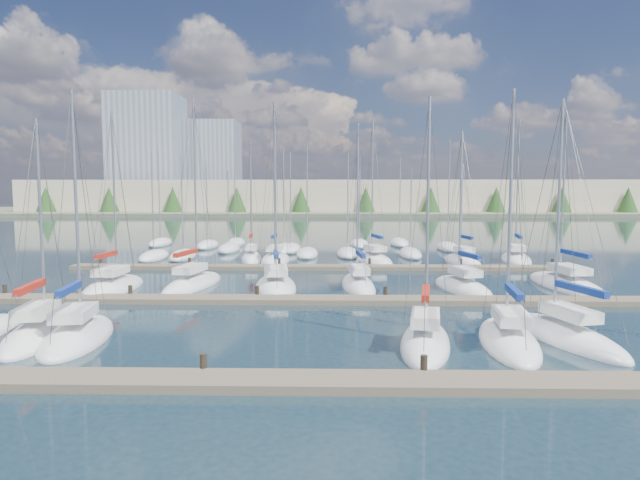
{
  "coord_description": "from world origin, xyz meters",
  "views": [
    {
      "loc": [
        0.68,
        -15.93,
        6.73
      ],
      "look_at": [
        0.0,
        14.0,
        4.0
      ],
      "focal_mm": 30.0,
      "sensor_mm": 36.0,
      "label": 1
    }
  ],
  "objects_px": {
    "sailboat_l": "(462,288)",
    "sailboat_e": "(508,340)",
    "sailboat_q": "(462,261)",
    "sailboat_i": "(193,284)",
    "sailboat_r": "(516,259)",
    "sailboat_k": "(358,285)",
    "sailboat_d": "(425,342)",
    "sailboat_m": "(565,285)",
    "sailboat_c": "(77,337)",
    "sailboat_b": "(41,334)",
    "sailboat_j": "(276,286)",
    "sailboat_h": "(114,287)",
    "sailboat_o": "(276,259)",
    "sailboat_n": "(252,258)",
    "sailboat_p": "(374,260)",
    "sailboat_f": "(563,336)"
  },
  "relations": [
    {
      "from": "sailboat_l",
      "to": "sailboat_e",
      "type": "bearing_deg",
      "value": -106.2
    },
    {
      "from": "sailboat_q",
      "to": "sailboat_i",
      "type": "relative_size",
      "value": 0.72
    },
    {
      "from": "sailboat_q",
      "to": "sailboat_r",
      "type": "relative_size",
      "value": 0.7
    },
    {
      "from": "sailboat_q",
      "to": "sailboat_k",
      "type": "bearing_deg",
      "value": -136.65
    },
    {
      "from": "sailboat_i",
      "to": "sailboat_d",
      "type": "relative_size",
      "value": 1.22
    },
    {
      "from": "sailboat_m",
      "to": "sailboat_c",
      "type": "xyz_separation_m",
      "value": [
        -27.99,
        -14.21,
        0.01
      ]
    },
    {
      "from": "sailboat_d",
      "to": "sailboat_b",
      "type": "bearing_deg",
      "value": -172.76
    },
    {
      "from": "sailboat_j",
      "to": "sailboat_h",
      "type": "height_order",
      "value": "sailboat_j"
    },
    {
      "from": "sailboat_o",
      "to": "sailboat_j",
      "type": "bearing_deg",
      "value": -82.97
    },
    {
      "from": "sailboat_k",
      "to": "sailboat_b",
      "type": "relative_size",
      "value": 1.13
    },
    {
      "from": "sailboat_r",
      "to": "sailboat_e",
      "type": "relative_size",
      "value": 1.21
    },
    {
      "from": "sailboat_j",
      "to": "sailboat_q",
      "type": "xyz_separation_m",
      "value": [
        16.18,
        13.7,
        -0.0
      ]
    },
    {
      "from": "sailboat_j",
      "to": "sailboat_i",
      "type": "distance_m",
      "value": 6.02
    },
    {
      "from": "sailboat_j",
      "to": "sailboat_n",
      "type": "bearing_deg",
      "value": 97.26
    },
    {
      "from": "sailboat_q",
      "to": "sailboat_k",
      "type": "relative_size",
      "value": 0.83
    },
    {
      "from": "sailboat_e",
      "to": "sailboat_o",
      "type": "bearing_deg",
      "value": 123.52
    },
    {
      "from": "sailboat_i",
      "to": "sailboat_e",
      "type": "bearing_deg",
      "value": -29.09
    },
    {
      "from": "sailboat_o",
      "to": "sailboat_l",
      "type": "bearing_deg",
      "value": -44.87
    },
    {
      "from": "sailboat_j",
      "to": "sailboat_n",
      "type": "xyz_separation_m",
      "value": [
        -3.98,
        15.27,
        0.02
      ]
    },
    {
      "from": "sailboat_n",
      "to": "sailboat_i",
      "type": "height_order",
      "value": "sailboat_i"
    },
    {
      "from": "sailboat_h",
      "to": "sailboat_i",
      "type": "height_order",
      "value": "sailboat_i"
    },
    {
      "from": "sailboat_k",
      "to": "sailboat_r",
      "type": "bearing_deg",
      "value": 38.29
    },
    {
      "from": "sailboat_j",
      "to": "sailboat_c",
      "type": "height_order",
      "value": "sailboat_j"
    },
    {
      "from": "sailboat_q",
      "to": "sailboat_n",
      "type": "bearing_deg",
      "value": 167.29
    },
    {
      "from": "sailboat_p",
      "to": "sailboat_b",
      "type": "bearing_deg",
      "value": -133.53
    },
    {
      "from": "sailboat_h",
      "to": "sailboat_m",
      "type": "height_order",
      "value": "sailboat_m"
    },
    {
      "from": "sailboat_l",
      "to": "sailboat_p",
      "type": "bearing_deg",
      "value": 96.9
    },
    {
      "from": "sailboat_i",
      "to": "sailboat_e",
      "type": "relative_size",
      "value": 1.18
    },
    {
      "from": "sailboat_p",
      "to": "sailboat_j",
      "type": "distance_m",
      "value": 16.71
    },
    {
      "from": "sailboat_p",
      "to": "sailboat_m",
      "type": "distance_m",
      "value": 18.4
    },
    {
      "from": "sailboat_r",
      "to": "sailboat_c",
      "type": "distance_m",
      "value": 40.88
    },
    {
      "from": "sailboat_q",
      "to": "sailboat_n",
      "type": "distance_m",
      "value": 20.22
    },
    {
      "from": "sailboat_j",
      "to": "sailboat_b",
      "type": "distance_m",
      "value": 15.77
    },
    {
      "from": "sailboat_r",
      "to": "sailboat_b",
      "type": "bearing_deg",
      "value": -126.7
    },
    {
      "from": "sailboat_l",
      "to": "sailboat_o",
      "type": "relative_size",
      "value": 0.85
    },
    {
      "from": "sailboat_r",
      "to": "sailboat_e",
      "type": "height_order",
      "value": "sailboat_r"
    },
    {
      "from": "sailboat_l",
      "to": "sailboat_k",
      "type": "distance_m",
      "value": 7.11
    },
    {
      "from": "sailboat_f",
      "to": "sailboat_k",
      "type": "bearing_deg",
      "value": 109.97
    },
    {
      "from": "sailboat_q",
      "to": "sailboat_c",
      "type": "height_order",
      "value": "sailboat_c"
    },
    {
      "from": "sailboat_c",
      "to": "sailboat_m",
      "type": "bearing_deg",
      "value": 17.84
    },
    {
      "from": "sailboat_h",
      "to": "sailboat_i",
      "type": "bearing_deg",
      "value": 15.28
    },
    {
      "from": "sailboat_l",
      "to": "sailboat_b",
      "type": "distance_m",
      "value": 25.55
    },
    {
      "from": "sailboat_q",
      "to": "sailboat_r",
      "type": "distance_m",
      "value": 5.83
    },
    {
      "from": "sailboat_f",
      "to": "sailboat_b",
      "type": "xyz_separation_m",
      "value": [
        -24.0,
        -0.16,
        -0.01
      ]
    },
    {
      "from": "sailboat_n",
      "to": "sailboat_e",
      "type": "bearing_deg",
      "value": -67.74
    },
    {
      "from": "sailboat_e",
      "to": "sailboat_i",
      "type": "bearing_deg",
      "value": 149.6
    },
    {
      "from": "sailboat_l",
      "to": "sailboat_h",
      "type": "height_order",
      "value": "sailboat_h"
    },
    {
      "from": "sailboat_l",
      "to": "sailboat_e",
      "type": "xyz_separation_m",
      "value": [
        -1.12,
        -13.0,
        0.01
      ]
    },
    {
      "from": "sailboat_l",
      "to": "sailboat_m",
      "type": "height_order",
      "value": "sailboat_m"
    },
    {
      "from": "sailboat_h",
      "to": "sailboat_c",
      "type": "bearing_deg",
      "value": -73.02
    }
  ]
}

